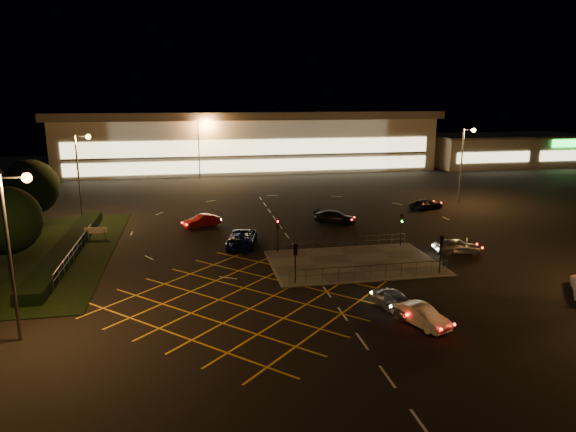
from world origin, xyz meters
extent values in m
plane|color=black|center=(0.00, 0.00, 0.00)|extent=(180.00, 180.00, 0.00)
cube|color=#4C4944|center=(2.00, -2.00, 0.06)|extent=(14.00, 9.00, 0.12)
cube|color=black|center=(-28.00, 6.00, 0.04)|extent=(18.00, 30.00, 0.08)
cube|color=black|center=(-23.00, 6.00, 0.50)|extent=(2.00, 26.00, 1.00)
cube|color=beige|center=(0.00, 62.00, 5.00)|extent=(70.00, 25.00, 10.00)
cube|color=slate|center=(0.00, 62.00, 10.20)|extent=(72.00, 26.50, 0.60)
cube|color=#FFEAA5|center=(0.00, 49.45, 5.00)|extent=(66.00, 0.20, 3.00)
cube|color=#FFEAA5|center=(0.00, 49.45, 1.80)|extent=(66.00, 0.20, 2.20)
cube|color=beige|center=(46.00, 54.00, 3.00)|extent=(18.00, 14.00, 6.00)
cube|color=slate|center=(46.00, 54.00, 6.15)|extent=(18.80, 14.80, 0.40)
cube|color=#FFEAA5|center=(46.00, 46.95, 2.60)|extent=(15.30, 0.20, 2.00)
cube|color=beige|center=(62.00, 54.00, 3.00)|extent=(14.00, 14.00, 6.00)
cube|color=slate|center=(62.00, 54.00, 6.15)|extent=(14.80, 14.80, 0.40)
cube|color=#FFEAA5|center=(62.00, 46.95, 2.60)|extent=(11.90, 0.20, 2.00)
cube|color=#19E533|center=(62.00, 46.85, 5.00)|extent=(7.00, 0.30, 1.40)
cylinder|color=slate|center=(-22.00, -12.00, 5.00)|extent=(0.20, 0.20, 10.00)
cylinder|color=slate|center=(-21.30, -12.00, 9.80)|extent=(1.40, 0.12, 0.12)
sphere|color=orange|center=(-20.60, -12.00, 9.75)|extent=(0.56, 0.56, 0.56)
cylinder|color=slate|center=(-24.00, 18.00, 5.00)|extent=(0.20, 0.20, 10.00)
cylinder|color=slate|center=(-23.30, 18.00, 9.80)|extent=(1.40, 0.12, 0.12)
sphere|color=orange|center=(-22.60, 18.00, 9.75)|extent=(0.56, 0.56, 0.56)
cylinder|color=slate|center=(24.00, 20.00, 5.00)|extent=(0.20, 0.20, 10.00)
cylinder|color=slate|center=(24.70, 20.00, 9.80)|extent=(1.40, 0.12, 0.12)
sphere|color=orange|center=(25.40, 20.00, 9.75)|extent=(0.56, 0.56, 0.56)
cylinder|color=slate|center=(-10.00, 48.00, 5.00)|extent=(0.20, 0.20, 10.00)
cylinder|color=slate|center=(-9.30, 48.00, 9.80)|extent=(1.40, 0.12, 0.12)
sphere|color=orange|center=(-8.60, 48.00, 9.75)|extent=(0.56, 0.56, 0.56)
cylinder|color=slate|center=(30.00, 50.00, 5.00)|extent=(0.20, 0.20, 10.00)
cylinder|color=slate|center=(30.70, 50.00, 9.80)|extent=(1.40, 0.12, 0.12)
sphere|color=orange|center=(31.40, 50.00, 9.75)|extent=(0.56, 0.56, 0.56)
cylinder|color=black|center=(-4.00, -6.00, 1.62)|extent=(0.10, 0.10, 3.00)
cube|color=black|center=(-4.00, -6.00, 2.82)|extent=(0.28, 0.18, 0.90)
sphere|color=#19FF33|center=(-4.00, -5.87, 2.82)|extent=(0.16, 0.16, 0.16)
cylinder|color=black|center=(8.00, -6.00, 1.62)|extent=(0.10, 0.10, 3.00)
cube|color=black|center=(8.00, -6.00, 2.82)|extent=(0.28, 0.18, 0.90)
sphere|color=#19FF33|center=(8.00, -5.87, 2.82)|extent=(0.16, 0.16, 0.16)
cylinder|color=black|center=(-4.00, 2.00, 1.62)|extent=(0.10, 0.10, 3.00)
cube|color=black|center=(-4.00, 2.00, 2.82)|extent=(0.28, 0.18, 0.90)
sphere|color=#FF0C0C|center=(-4.00, 1.87, 2.82)|extent=(0.16, 0.16, 0.16)
cylinder|color=black|center=(8.00, 2.00, 1.62)|extent=(0.10, 0.10, 3.00)
cube|color=black|center=(8.00, 2.00, 2.82)|extent=(0.28, 0.18, 0.90)
sphere|color=#19FF33|center=(8.00, 1.87, 2.82)|extent=(0.16, 0.16, 0.16)
cylinder|color=black|center=(-28.00, 14.00, 1.44)|extent=(0.36, 0.36, 2.88)
sphere|color=black|center=(-28.00, 14.00, 4.96)|extent=(5.76, 5.76, 5.76)
cylinder|color=black|center=(-26.00, 0.00, 1.35)|extent=(0.36, 0.36, 2.70)
sphere|color=black|center=(-26.00, 0.00, 4.65)|extent=(5.40, 5.40, 5.40)
imported|color=#989B9F|center=(1.63, -12.24, 0.69)|extent=(2.41, 4.30, 1.38)
imported|color=white|center=(2.40, -14.56, 0.65)|extent=(2.77, 4.18, 1.30)
imported|color=#0B1343|center=(-7.03, 4.85, 0.77)|extent=(3.76, 5.96, 1.53)
imported|color=black|center=(4.41, 12.31, 0.69)|extent=(5.09, 4.10, 1.38)
imported|color=#B5B9BD|center=(12.27, -1.07, 0.71)|extent=(4.35, 2.21, 1.42)
imported|color=maroon|center=(-10.62, 13.32, 0.69)|extent=(4.38, 3.16, 1.37)
imported|color=black|center=(17.95, 17.18, 0.64)|extent=(5.06, 3.71, 1.28)
camera|label=1|loc=(-11.59, -42.60, 14.24)|focal=32.00mm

